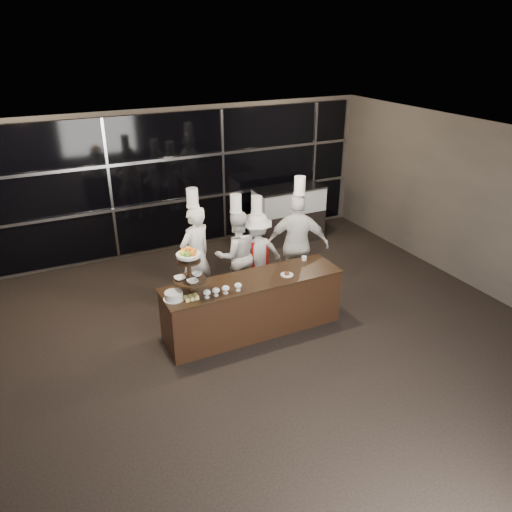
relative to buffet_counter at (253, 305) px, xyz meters
name	(u,v)px	position (x,y,z in m)	size (l,w,h in m)	color
room	(286,283)	(-0.15, -1.28, 1.03)	(10.00, 10.00, 10.00)	black
window_wall	(169,183)	(-0.15, 3.66, 1.04)	(8.60, 0.10, 2.80)	black
buffet_counter	(253,305)	(0.00, 0.00, 0.00)	(2.84, 0.74, 0.92)	black
display_stand	(189,267)	(-1.00, 0.00, 0.87)	(0.48, 0.48, 0.74)	black
compotes	(222,289)	(-0.60, -0.22, 0.54)	(0.60, 0.11, 0.12)	silver
layer_cake	(174,296)	(-1.27, -0.05, 0.51)	(0.30, 0.30, 0.11)	white
pastry_squares	(191,298)	(-1.05, -0.16, 0.48)	(0.19, 0.13, 0.05)	#E6D470
small_plate	(287,274)	(0.54, -0.10, 0.47)	(0.20, 0.20, 0.05)	white
chef_cup	(304,258)	(1.06, 0.25, 0.49)	(0.08, 0.08, 0.07)	white
display_case	(289,211)	(2.35, 3.02, 0.22)	(1.56, 0.68, 1.24)	#A5A5AA
chef_a	(196,255)	(-0.48, 1.24, 0.45)	(0.77, 0.66, 2.09)	silver
chef_b	(237,254)	(0.25, 1.17, 0.35)	(0.83, 0.67, 1.90)	silver
chef_c	(257,252)	(0.64, 1.18, 0.30)	(1.02, 0.64, 1.81)	silver
chef_d	(298,244)	(1.27, 0.82, 0.48)	(1.18, 0.93, 2.17)	white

